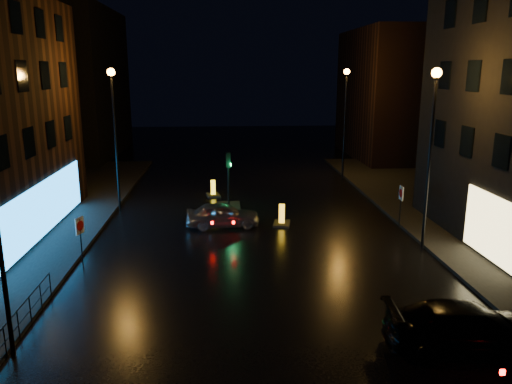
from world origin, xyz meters
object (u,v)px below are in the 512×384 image
silver_hatchback (223,215)px  road_sign_right (401,197)px  bollard_near (282,220)px  traffic_signal (229,200)px  dark_sedan (469,328)px  road_sign_left (80,230)px  bollard_far (213,192)px

silver_hatchback → road_sign_right: bearing=-98.0°
bollard_near → traffic_signal: bearing=139.5°
bollard_near → dark_sedan: bearing=-61.2°
traffic_signal → bollard_near: 4.59m
bollard_near → road_sign_left: road_sign_left is taller
silver_hatchback → dark_sedan: dark_sedan is taller
traffic_signal → road_sign_left: 11.13m
road_sign_right → silver_hatchback: bearing=-3.8°
dark_sedan → bollard_far: bearing=25.6°
traffic_signal → bollard_near: (2.85, -3.59, -0.25)m
traffic_signal → bollard_far: 3.29m
traffic_signal → road_sign_right: (9.10, -4.58, 1.22)m
silver_hatchback → road_sign_left: 8.09m
traffic_signal → dark_sedan: (6.99, -16.55, 0.23)m
dark_sedan → traffic_signal: bearing=26.4°
road_sign_left → road_sign_right: 16.14m
traffic_signal → dark_sedan: bearing=-67.1°
road_sign_left → dark_sedan: bearing=-8.1°
bollard_far → road_sign_left: 13.36m
bollard_near → bollard_far: bollard_near is taller
bollard_near → road_sign_right: 6.49m
dark_sedan → road_sign_left: bearing=64.2°
traffic_signal → road_sign_left: (-6.42, -9.02, 1.16)m
silver_hatchback → road_sign_left: bearing=128.1°
bollard_far → road_sign_left: size_ratio=0.61×
road_sign_left → bollard_far: bearing=87.1°
road_sign_left → road_sign_right: (15.52, 4.44, 0.06)m
bollard_far → road_sign_right: (10.11, -7.69, 1.48)m
bollard_near → road_sign_left: bearing=-138.6°
bollard_near → bollard_far: (-3.87, 6.71, -0.01)m
dark_sedan → bollard_near: size_ratio=3.45×
dark_sedan → bollard_near: dark_sedan is taller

